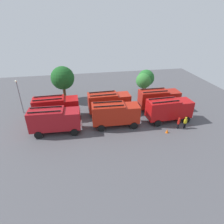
% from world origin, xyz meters
% --- Properties ---
extents(ground_plane, '(54.81, 54.81, 0.00)m').
position_xyz_m(ground_plane, '(0.00, 0.00, 0.00)').
color(ground_plane, '#4C4C51').
extents(fire_truck_0, '(7.30, 3.01, 3.88)m').
position_xyz_m(fire_truck_0, '(-8.63, -2.12, 2.15)').
color(fire_truck_0, maroon).
rests_on(fire_truck_0, ground).
extents(fire_truck_1, '(7.30, 3.00, 3.88)m').
position_xyz_m(fire_truck_1, '(0.13, -1.97, 2.15)').
color(fire_truck_1, '#A81F0F').
rests_on(fire_truck_1, ground).
extents(fire_truck_2, '(7.28, 2.95, 3.88)m').
position_xyz_m(fire_truck_2, '(8.66, -2.03, 2.15)').
color(fire_truck_2, '#AF0F10').
rests_on(fire_truck_2, ground).
extents(fire_truck_3, '(7.27, 2.92, 3.88)m').
position_xyz_m(fire_truck_3, '(-8.72, 2.02, 2.15)').
color(fire_truck_3, '#AC0F11').
rests_on(fire_truck_3, ground).
extents(fire_truck_4, '(7.26, 2.91, 3.88)m').
position_xyz_m(fire_truck_4, '(-0.12, 2.23, 2.15)').
color(fire_truck_4, '#AD2313').
rests_on(fire_truck_4, ground).
extents(fire_truck_5, '(7.20, 2.75, 3.88)m').
position_xyz_m(fire_truck_5, '(8.70, 2.03, 2.15)').
color(fire_truck_5, '#A01B11').
rests_on(fire_truck_5, ground).
extents(firefighter_0, '(0.48, 0.43, 1.79)m').
position_xyz_m(firefighter_0, '(9.28, -4.42, 1.01)').
color(firefighter_0, black).
rests_on(firefighter_0, ground).
extents(firefighter_1, '(0.48, 0.39, 1.79)m').
position_xyz_m(firefighter_1, '(-2.23, 4.78, 1.01)').
color(firefighter_1, black).
rests_on(firefighter_1, ground).
extents(firefighter_2, '(0.47, 0.35, 1.79)m').
position_xyz_m(firefighter_2, '(10.30, -4.49, 1.01)').
color(firefighter_2, black).
rests_on(firefighter_2, ground).
extents(firefighter_3, '(0.46, 0.47, 1.72)m').
position_xyz_m(firefighter_3, '(-1.16, 0.15, 0.96)').
color(firefighter_3, black).
rests_on(firefighter_3, ground).
extents(tree_0, '(4.37, 4.37, 6.78)m').
position_xyz_m(tree_0, '(-7.73, 9.29, 4.56)').
color(tree_0, brown).
rests_on(tree_0, ground).
extents(tree_1, '(3.13, 3.13, 4.84)m').
position_xyz_m(tree_1, '(8.17, 8.70, 3.26)').
color(tree_1, brown).
rests_on(tree_1, ground).
extents(tree_2, '(3.39, 3.39, 5.25)m').
position_xyz_m(tree_2, '(8.91, 9.46, 3.53)').
color(tree_2, brown).
rests_on(tree_2, ground).
extents(traffic_cone_0, '(0.47, 0.47, 0.67)m').
position_xyz_m(traffic_cone_0, '(6.97, 4.13, 0.34)').
color(traffic_cone_0, '#F2600C').
rests_on(traffic_cone_0, ground).
extents(traffic_cone_1, '(0.42, 0.42, 0.60)m').
position_xyz_m(traffic_cone_1, '(7.15, -5.23, 0.30)').
color(traffic_cone_1, '#F2600C').
rests_on(traffic_cone_1, ground).
extents(lamppost, '(0.36, 0.36, 5.91)m').
position_xyz_m(lamppost, '(-14.72, 5.15, 3.50)').
color(lamppost, slate).
rests_on(lamppost, ground).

